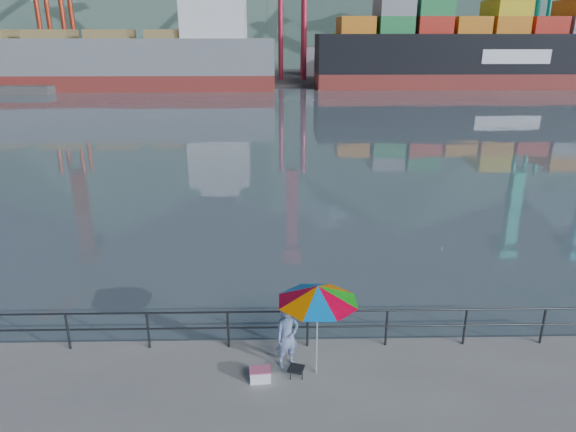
{
  "coord_description": "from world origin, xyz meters",
  "views": [
    {
      "loc": [
        2.27,
        -9.52,
        7.5
      ],
      "look_at": [
        2.6,
        6.0,
        2.0
      ],
      "focal_mm": 32.0,
      "sensor_mm": 36.0,
      "label": 1
    }
  ],
  "objects_px": {
    "fisherman": "(287,337)",
    "beach_umbrella": "(318,294)",
    "cooler_bag": "(260,375)",
    "bulk_carrier": "(124,59)",
    "container_ship": "(515,46)"
  },
  "relations": [
    {
      "from": "container_ship",
      "to": "beach_umbrella",
      "type": "bearing_deg",
      "value": -116.41
    },
    {
      "from": "beach_umbrella",
      "to": "cooler_bag",
      "type": "relative_size",
      "value": 5.15
    },
    {
      "from": "fisherman",
      "to": "bulk_carrier",
      "type": "relative_size",
      "value": 0.03
    },
    {
      "from": "bulk_carrier",
      "to": "container_ship",
      "type": "height_order",
      "value": "container_ship"
    },
    {
      "from": "fisherman",
      "to": "bulk_carrier",
      "type": "height_order",
      "value": "bulk_carrier"
    },
    {
      "from": "fisherman",
      "to": "cooler_bag",
      "type": "bearing_deg",
      "value": -162.18
    },
    {
      "from": "fisherman",
      "to": "container_ship",
      "type": "distance_m",
      "value": 79.88
    },
    {
      "from": "cooler_bag",
      "to": "container_ship",
      "type": "distance_m",
      "value": 80.72
    },
    {
      "from": "cooler_bag",
      "to": "container_ship",
      "type": "xyz_separation_m",
      "value": [
        36.76,
        71.64,
        5.72
      ]
    },
    {
      "from": "cooler_bag",
      "to": "container_ship",
      "type": "relative_size",
      "value": 0.01
    },
    {
      "from": "fisherman",
      "to": "beach_umbrella",
      "type": "height_order",
      "value": "beach_umbrella"
    },
    {
      "from": "cooler_bag",
      "to": "container_ship",
      "type": "height_order",
      "value": "container_ship"
    },
    {
      "from": "beach_umbrella",
      "to": "bulk_carrier",
      "type": "distance_m",
      "value": 72.69
    },
    {
      "from": "cooler_bag",
      "to": "bulk_carrier",
      "type": "height_order",
      "value": "bulk_carrier"
    },
    {
      "from": "beach_umbrella",
      "to": "bulk_carrier",
      "type": "bearing_deg",
      "value": 108.59
    }
  ]
}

